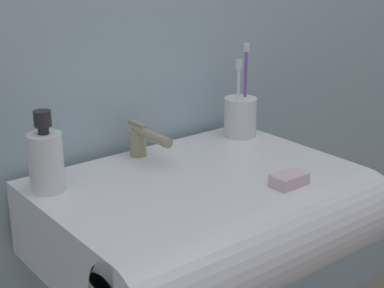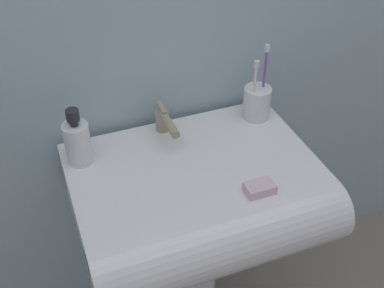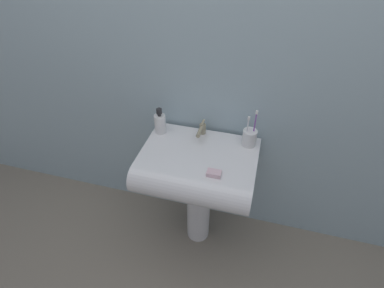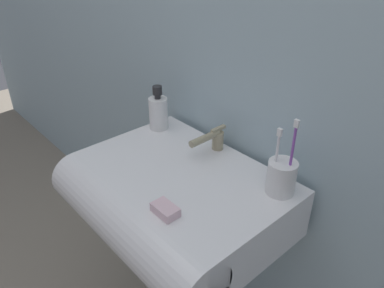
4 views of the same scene
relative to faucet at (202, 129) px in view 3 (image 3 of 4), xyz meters
name	(u,v)px [view 3 (image 3 of 4)]	position (x,y,z in m)	size (l,w,h in m)	color
ground_plane	(198,233)	(0.02, -0.14, -0.78)	(6.00, 6.00, 0.00)	gray
wall_back	(213,51)	(0.02, 0.10, 0.42)	(5.00, 0.05, 2.40)	#9EB7C1
sink_pedestal	(199,205)	(0.02, -0.14, -0.49)	(0.15, 0.15, 0.58)	white
sink_basin	(197,169)	(0.02, -0.20, -0.12)	(0.62, 0.48, 0.16)	white
faucet	(202,129)	(0.00, 0.00, 0.00)	(0.04, 0.14, 0.08)	tan
toothbrush_cup	(249,137)	(0.27, -0.01, 0.01)	(0.08, 0.08, 0.22)	white
soap_bottle	(160,123)	(-0.24, -0.03, 0.02)	(0.06, 0.06, 0.16)	white
bar_soap	(214,173)	(0.13, -0.30, -0.03)	(0.07, 0.04, 0.02)	silver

